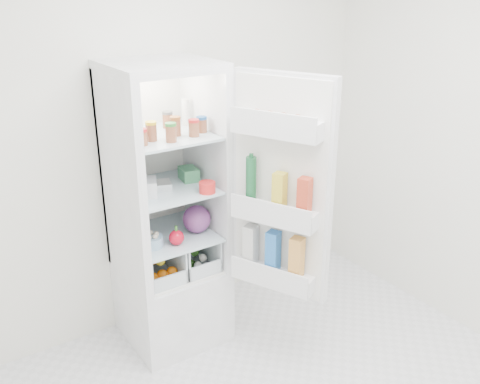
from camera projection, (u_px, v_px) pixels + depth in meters
room_walls at (335, 143)px, 2.20m from camera, size 3.02×3.02×2.61m
refrigerator at (166, 242)px, 3.40m from camera, size 0.60×0.60×1.80m
shelf_low at (170, 235)px, 3.33m from camera, size 0.49×0.53×0.01m
shelf_mid at (168, 188)px, 3.21m from camera, size 0.49×0.53×0.02m
shelf_top at (165, 135)px, 3.09m from camera, size 0.49×0.53×0.02m
crisper_left at (153, 258)px, 3.31m from camera, size 0.23×0.46×0.22m
crisper_right at (188, 248)px, 3.44m from camera, size 0.23×0.46×0.22m
condiment_jars at (167, 129)px, 3.02m from camera, size 0.46×0.34×0.08m
squeeze_bottle at (186, 112)px, 3.25m from camera, size 0.06×0.06×0.16m
tub_white at (144, 188)px, 3.07m from camera, size 0.19×0.19×0.09m
tin_red at (207, 187)px, 3.12m from camera, size 0.12×0.12×0.06m
foil_tray at (157, 186)px, 3.18m from camera, size 0.19×0.17×0.04m
tub_green at (189, 174)px, 3.31m from camera, size 0.12×0.15×0.08m
red_cabbage at (197, 219)px, 3.32m from camera, size 0.17×0.17×0.17m
bell_pepper at (176, 238)px, 3.17m from camera, size 0.09×0.09×0.09m
mushroom_bowl at (152, 242)px, 3.16m from camera, size 0.17×0.17×0.06m
citrus_pile at (156, 266)px, 3.27m from camera, size 0.20×0.24×0.16m
veg_pile at (189, 255)px, 3.46m from camera, size 0.16×0.30×0.10m
fridge_door at (280, 195)px, 2.99m from camera, size 0.38×0.57×1.30m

